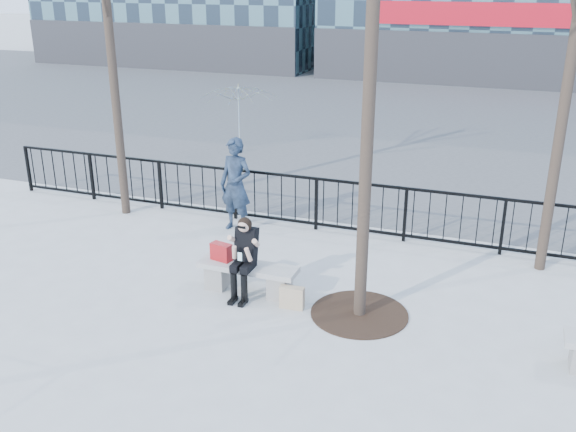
% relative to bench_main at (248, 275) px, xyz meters
% --- Properties ---
extents(ground, '(120.00, 120.00, 0.00)m').
position_rel_bench_main_xyz_m(ground, '(0.00, 0.00, -0.30)').
color(ground, '#A3A29D').
rests_on(ground, ground).
extents(street_surface, '(60.00, 23.00, 0.01)m').
position_rel_bench_main_xyz_m(street_surface, '(0.00, 15.00, -0.30)').
color(street_surface, '#474747').
rests_on(street_surface, ground).
extents(railing, '(14.00, 0.06, 1.10)m').
position_rel_bench_main_xyz_m(railing, '(0.00, 3.00, 0.25)').
color(railing, black).
rests_on(railing, ground).
extents(tree_grate, '(1.50, 1.50, 0.02)m').
position_rel_bench_main_xyz_m(tree_grate, '(1.90, -0.10, -0.29)').
color(tree_grate, black).
rests_on(tree_grate, ground).
extents(bench_main, '(1.65, 0.46, 0.49)m').
position_rel_bench_main_xyz_m(bench_main, '(0.00, 0.00, 0.00)').
color(bench_main, gray).
rests_on(bench_main, ground).
extents(seated_woman, '(0.50, 0.64, 1.34)m').
position_rel_bench_main_xyz_m(seated_woman, '(0.00, -0.16, 0.37)').
color(seated_woman, black).
rests_on(seated_woman, ground).
extents(handbag, '(0.38, 0.24, 0.29)m').
position_rel_bench_main_xyz_m(handbag, '(-0.48, 0.02, 0.33)').
color(handbag, '#A31417').
rests_on(handbag, bench_main).
extents(shopping_bag, '(0.39, 0.16, 0.36)m').
position_rel_bench_main_xyz_m(shopping_bag, '(0.86, -0.26, -0.12)').
color(shopping_bag, beige).
rests_on(shopping_bag, ground).
extents(standing_man, '(0.76, 0.55, 1.90)m').
position_rel_bench_main_xyz_m(standing_man, '(-1.32, 2.44, 0.65)').
color(standing_man, black).
rests_on(standing_man, ground).
extents(vendor_umbrella, '(2.71, 2.74, 1.99)m').
position_rel_bench_main_xyz_m(vendor_umbrella, '(-3.70, 7.87, 0.69)').
color(vendor_umbrella, yellow).
rests_on(vendor_umbrella, ground).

